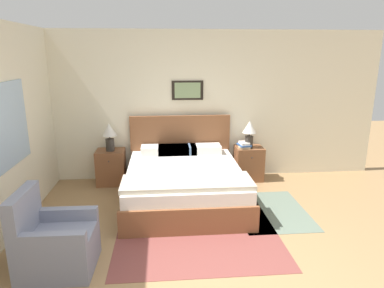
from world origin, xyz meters
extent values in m
cube|color=beige|center=(0.00, 3.27, 1.30)|extent=(6.97, 0.06, 2.60)
cube|color=black|center=(0.04, 3.23, 1.58)|extent=(0.55, 0.02, 0.33)
cube|color=gray|center=(0.04, 3.21, 1.58)|extent=(0.45, 0.00, 0.27)
cube|color=beige|center=(-2.32, 1.62, 1.30)|extent=(0.06, 5.64, 2.60)
cube|color=#9EBCDB|center=(-2.27, 1.36, 1.37)|extent=(0.02, 1.38, 1.03)
cube|color=brown|center=(0.00, 1.12, 0.00)|extent=(2.02, 1.77, 0.01)
cube|color=slate|center=(1.13, 1.69, 0.00)|extent=(0.99, 1.34, 0.01)
cube|color=brown|center=(-0.10, 2.13, 0.14)|extent=(1.76, 2.10, 0.28)
cube|color=brown|center=(-0.10, 1.11, 0.32)|extent=(1.76, 0.06, 0.08)
cube|color=white|center=(-0.10, 2.13, 0.41)|extent=(1.69, 2.01, 0.26)
cube|color=brown|center=(-0.10, 3.15, 0.85)|extent=(1.76, 0.06, 0.62)
cube|color=#B2A893|center=(-0.10, 1.48, 0.57)|extent=(1.72, 0.59, 0.06)
cube|color=white|center=(-0.52, 2.92, 0.61)|extent=(0.52, 0.32, 0.14)
cube|color=white|center=(0.32, 2.92, 0.61)|extent=(0.52, 0.32, 0.14)
cube|color=slate|center=(-0.10, 2.92, 0.61)|extent=(0.52, 0.32, 0.14)
cube|color=slate|center=(-0.23, 2.92, 0.61)|extent=(0.52, 0.32, 0.14)
cube|color=gray|center=(-1.52, 0.55, 0.21)|extent=(0.75, 0.66, 0.42)
cube|color=gray|center=(-1.83, 0.56, 0.65)|extent=(0.13, 0.65, 0.46)
cube|color=gray|center=(-1.51, 0.82, 0.49)|extent=(0.74, 0.11, 0.14)
cube|color=gray|center=(-1.53, 0.28, 0.49)|extent=(0.74, 0.11, 0.14)
cube|color=brown|center=(-1.31, 2.99, 0.30)|extent=(0.48, 0.40, 0.60)
sphere|color=#332D28|center=(-1.31, 2.77, 0.47)|extent=(0.02, 0.02, 0.02)
cube|color=brown|center=(1.11, 2.99, 0.30)|extent=(0.48, 0.40, 0.60)
sphere|color=#332D28|center=(1.11, 2.77, 0.47)|extent=(0.02, 0.02, 0.02)
cylinder|color=#2D2823|center=(-1.30, 2.96, 0.71)|extent=(0.14, 0.14, 0.21)
cylinder|color=#2D2823|center=(-1.30, 2.96, 0.84)|extent=(0.02, 0.02, 0.06)
cone|color=silver|center=(-1.30, 2.96, 0.97)|extent=(0.24, 0.24, 0.21)
cylinder|color=#2D2823|center=(1.09, 2.96, 0.71)|extent=(0.14, 0.14, 0.21)
cylinder|color=#2D2823|center=(1.09, 2.96, 0.84)|extent=(0.02, 0.02, 0.06)
cone|color=silver|center=(1.09, 2.96, 0.97)|extent=(0.24, 0.24, 0.21)
cube|color=beige|center=(1.01, 2.95, 0.62)|extent=(0.21, 0.22, 0.04)
cube|color=#335693|center=(1.01, 2.95, 0.65)|extent=(0.23, 0.28, 0.03)
cube|color=silver|center=(1.01, 2.95, 0.69)|extent=(0.17, 0.24, 0.04)
camera|label=1|loc=(-0.40, -2.73, 2.22)|focal=32.00mm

